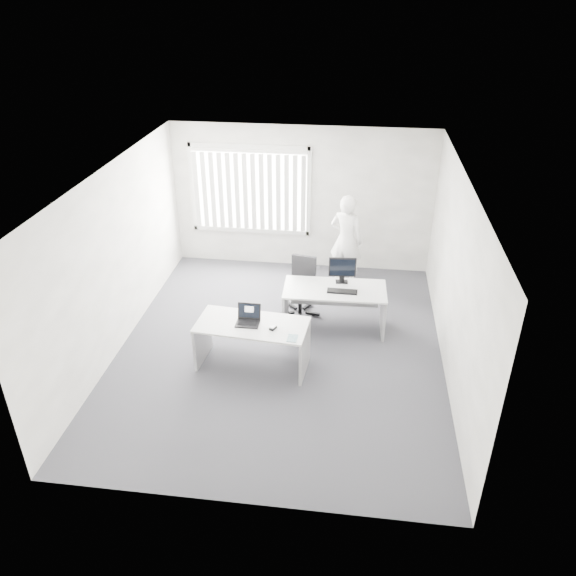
# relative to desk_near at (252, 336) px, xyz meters

# --- Properties ---
(ground) EXTENTS (6.00, 6.00, 0.00)m
(ground) POSITION_rel_desk_near_xyz_m (0.34, 0.47, -0.53)
(ground) COLOR #434349
(ground) RESTS_ON ground
(wall_back) EXTENTS (5.00, 0.02, 2.80)m
(wall_back) POSITION_rel_desk_near_xyz_m (0.34, 3.47, 0.87)
(wall_back) COLOR white
(wall_back) RESTS_ON ground
(wall_front) EXTENTS (5.00, 0.02, 2.80)m
(wall_front) POSITION_rel_desk_near_xyz_m (0.34, -2.53, 0.87)
(wall_front) COLOR white
(wall_front) RESTS_ON ground
(wall_left) EXTENTS (0.02, 6.00, 2.80)m
(wall_left) POSITION_rel_desk_near_xyz_m (-2.16, 0.47, 0.87)
(wall_left) COLOR white
(wall_left) RESTS_ON ground
(wall_right) EXTENTS (0.02, 6.00, 2.80)m
(wall_right) POSITION_rel_desk_near_xyz_m (2.84, 0.47, 0.87)
(wall_right) COLOR white
(wall_right) RESTS_ON ground
(ceiling) EXTENTS (5.00, 6.00, 0.02)m
(ceiling) POSITION_rel_desk_near_xyz_m (0.34, 0.47, 2.27)
(ceiling) COLOR white
(ceiling) RESTS_ON wall_back
(window) EXTENTS (2.32, 0.06, 1.76)m
(window) POSITION_rel_desk_near_xyz_m (-0.66, 3.43, 1.02)
(window) COLOR silver
(window) RESTS_ON wall_back
(blinds) EXTENTS (2.20, 0.10, 1.50)m
(blinds) POSITION_rel_desk_near_xyz_m (-0.66, 3.37, 0.99)
(blinds) COLOR silver
(blinds) RESTS_ON wall_back
(desk_near) EXTENTS (1.67, 0.89, 0.73)m
(desk_near) POSITION_rel_desk_near_xyz_m (0.00, 0.00, 0.00)
(desk_near) COLOR silver
(desk_near) RESTS_ON ground
(desk_far) EXTENTS (1.67, 0.82, 0.75)m
(desk_far) POSITION_rel_desk_near_xyz_m (1.13, 1.18, 0.01)
(desk_far) COLOR silver
(desk_far) RESTS_ON ground
(office_chair) EXTENTS (0.68, 0.68, 1.02)m
(office_chair) POSITION_rel_desk_near_xyz_m (0.54, 1.62, -0.21)
(office_chair) COLOR black
(office_chair) RESTS_ON ground
(person) EXTENTS (0.75, 0.62, 1.75)m
(person) POSITION_rel_desk_near_xyz_m (1.25, 2.82, 0.35)
(person) COLOR white
(person) RESTS_ON ground
(laptop) EXTENTS (0.34, 0.30, 0.26)m
(laptop) POSITION_rel_desk_near_xyz_m (-0.06, -0.02, 0.34)
(laptop) COLOR black
(laptop) RESTS_ON desk_near
(paper_sheet) EXTENTS (0.33, 0.26, 0.00)m
(paper_sheet) POSITION_rel_desk_near_xyz_m (0.38, -0.17, 0.21)
(paper_sheet) COLOR silver
(paper_sheet) RESTS_ON desk_near
(mouse) EXTENTS (0.11, 0.13, 0.05)m
(mouse) POSITION_rel_desk_near_xyz_m (0.32, -0.10, 0.23)
(mouse) COLOR silver
(mouse) RESTS_ON paper_sheet
(booklet) EXTENTS (0.14, 0.20, 0.01)m
(booklet) POSITION_rel_desk_near_xyz_m (0.63, -0.30, 0.21)
(booklet) COLOR silver
(booklet) RESTS_ON desk_near
(keyboard) EXTENTS (0.48, 0.17, 0.02)m
(keyboard) POSITION_rel_desk_near_xyz_m (1.25, 1.08, 0.23)
(keyboard) COLOR black
(keyboard) RESTS_ON desk_far
(monitor) EXTENTS (0.45, 0.17, 0.44)m
(monitor) POSITION_rel_desk_near_xyz_m (1.23, 1.41, 0.44)
(monitor) COLOR black
(monitor) RESTS_ON desk_far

